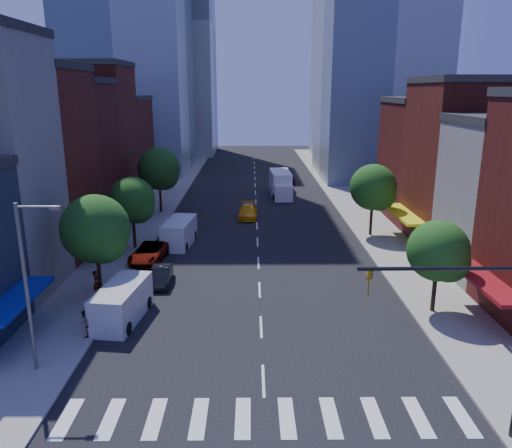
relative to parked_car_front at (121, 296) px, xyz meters
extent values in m
plane|color=black|center=(9.50, -9.02, -0.81)|extent=(220.00, 220.00, 0.00)
cube|color=gray|center=(-3.00, 30.98, -0.73)|extent=(5.00, 120.00, 0.15)
cube|color=gray|center=(22.00, 30.98, -0.73)|extent=(5.00, 120.00, 0.15)
cube|color=silver|center=(9.50, -12.02, -0.80)|extent=(19.00, 3.00, 0.01)
cube|color=#5E1D16|center=(-11.50, 11.48, 7.19)|extent=(12.00, 9.00, 16.00)
cube|color=#561815|center=(-11.50, 19.98, 6.69)|extent=(12.00, 8.00, 15.00)
cube|color=#5E1D16|center=(-11.50, 28.48, 7.69)|extent=(12.00, 9.00, 17.00)
cube|color=#561815|center=(-11.50, 37.98, 5.69)|extent=(12.00, 10.00, 13.00)
cube|color=#5E1D16|center=(30.50, 14.98, 6.69)|extent=(12.00, 10.00, 15.00)
cube|color=#561815|center=(30.50, 24.98, 5.69)|extent=(12.00, 10.00, 13.00)
cube|color=#9EA5AD|center=(-8.50, 85.98, 27.19)|extent=(18.00, 18.00, 56.00)
cylinder|color=black|center=(16.50, -13.52, 6.94)|extent=(7.00, 0.16, 0.16)
imported|color=gold|center=(13.50, -13.52, 6.34)|extent=(0.22, 0.18, 1.10)
cylinder|color=slate|center=(-2.50, -8.02, 3.84)|extent=(0.20, 0.20, 9.00)
cylinder|color=slate|center=(-1.50, -8.02, 8.14)|extent=(2.00, 0.14, 0.14)
cube|color=slate|center=(-0.60, -8.02, 8.09)|extent=(0.50, 0.25, 0.18)
cylinder|color=black|center=(-2.00, 1.98, 1.30)|extent=(0.28, 0.28, 3.92)
sphere|color=#254F16|center=(-2.00, 1.98, 4.24)|extent=(4.80, 4.80, 4.80)
sphere|color=#254F16|center=(-1.40, 1.68, 3.54)|extent=(3.36, 3.36, 3.36)
cylinder|color=black|center=(-2.00, 12.98, 1.16)|extent=(0.28, 0.28, 3.64)
sphere|color=#254F16|center=(-2.00, 12.98, 3.89)|extent=(4.20, 4.20, 4.20)
sphere|color=#254F16|center=(-1.40, 12.68, 3.24)|extent=(2.94, 2.94, 2.94)
cylinder|color=black|center=(-2.00, 26.98, 1.44)|extent=(0.28, 0.28, 4.20)
sphere|color=#254F16|center=(-2.00, 26.98, 4.59)|extent=(5.00, 5.00, 5.00)
sphere|color=#254F16|center=(-1.40, 26.68, 3.84)|extent=(3.50, 3.50, 3.50)
cylinder|color=black|center=(21.00, -1.02, 1.02)|extent=(0.28, 0.28, 3.36)
sphere|color=#254F16|center=(21.00, -1.02, 3.54)|extent=(4.00, 4.00, 4.00)
sphere|color=#254F16|center=(21.60, -1.32, 2.94)|extent=(2.80, 2.80, 2.80)
cylinder|color=black|center=(21.00, 16.98, 1.30)|extent=(0.28, 0.28, 3.92)
sphere|color=#254F16|center=(21.00, 16.98, 4.24)|extent=(4.60, 4.60, 4.60)
sphere|color=#254F16|center=(21.60, 16.68, 3.54)|extent=(3.22, 3.22, 3.22)
imported|color=silver|center=(0.00, 0.00, 0.00)|extent=(2.27, 4.88, 1.62)
imported|color=black|center=(2.00, 4.24, -0.14)|extent=(1.61, 4.11, 1.33)
imported|color=#999999|center=(0.00, 9.58, -0.05)|extent=(3.04, 5.66, 1.51)
imported|color=black|center=(2.00, 17.95, -0.01)|extent=(2.58, 5.65, 1.60)
cube|color=silver|center=(0.58, -1.93, 0.37)|extent=(2.96, 5.86, 2.36)
cube|color=black|center=(0.30, -4.04, 0.71)|extent=(2.21, 1.38, 1.01)
cylinder|color=black|center=(-0.67, -3.69, -0.42)|extent=(0.39, 0.88, 0.85)
cylinder|color=black|center=(1.33, -3.95, -0.42)|extent=(0.39, 0.88, 0.85)
cylinder|color=black|center=(-0.18, 0.10, -0.42)|extent=(0.39, 0.88, 0.85)
cylinder|color=black|center=(1.82, -0.16, -0.42)|extent=(0.39, 0.88, 0.85)
cube|color=white|center=(2.00, 14.27, 0.40)|extent=(2.86, 5.95, 2.41)
cube|color=black|center=(1.78, 12.10, 0.74)|extent=(2.23, 1.36, 1.03)
cylinder|color=black|center=(0.77, 12.44, -0.41)|extent=(0.37, 0.90, 0.87)
cylinder|color=black|center=(2.83, 12.23, -0.41)|extent=(0.37, 0.90, 0.87)
cylinder|color=black|center=(1.17, 16.32, -0.41)|extent=(0.37, 0.90, 0.87)
cylinder|color=black|center=(3.23, 16.11, -0.41)|extent=(0.37, 0.90, 0.87)
imported|color=#FFB30D|center=(8.50, 24.58, -0.06)|extent=(2.26, 5.24, 1.50)
imported|color=black|center=(14.12, 40.43, -0.01)|extent=(1.83, 4.91, 1.60)
imported|color=#999999|center=(14.75, 46.36, -0.01)|extent=(2.03, 4.73, 1.59)
cube|color=white|center=(12.97, 37.06, 0.91)|extent=(2.89, 7.08, 3.43)
cube|color=white|center=(13.16, 32.99, 0.37)|extent=(2.44, 2.04, 2.15)
cylinder|color=black|center=(11.94, 33.79, -0.33)|extent=(0.37, 0.98, 0.97)
cylinder|color=black|center=(14.30, 33.90, -0.33)|extent=(0.37, 0.98, 0.97)
cylinder|color=black|center=(11.72, 38.61, -0.33)|extent=(0.37, 0.98, 0.97)
cylinder|color=black|center=(14.08, 38.72, -0.33)|extent=(0.37, 0.98, 0.97)
imported|color=#999999|center=(-2.19, 1.77, 0.27)|extent=(0.57, 0.75, 1.86)
imported|color=#999999|center=(-1.00, -4.48, 0.18)|extent=(0.64, 0.82, 1.67)
camera|label=1|loc=(8.91, -31.60, 13.65)|focal=35.00mm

